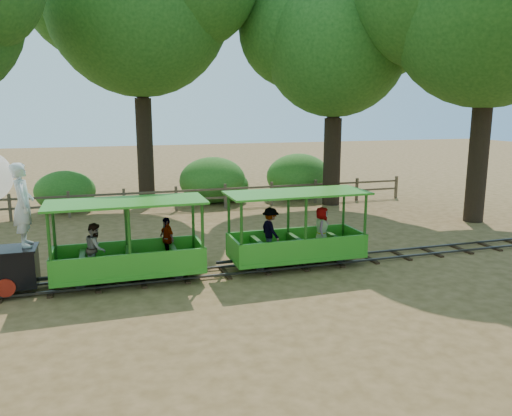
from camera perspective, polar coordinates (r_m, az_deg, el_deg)
name	(u,v)px	position (r m, az deg, el deg)	size (l,w,h in m)	color
ground	(263,269)	(12.74, 0.83, -7.04)	(90.00, 90.00, 0.00)	#A17345
track	(263,267)	(12.72, 0.84, -6.75)	(22.00, 1.00, 0.10)	#3F3D3A
carriage_front	(128,251)	(11.96, -14.45, -4.82)	(3.56, 1.45, 1.85)	#329320
carriage_rear	(294,237)	(12.84, 4.42, -3.28)	(3.56, 1.45, 1.85)	#329320
oak_ne	(334,36)	(21.39, 8.92, 18.82)	(7.30, 6.43, 9.49)	#2D2116
fence	(201,195)	(20.14, -6.30, 1.43)	(18.10, 0.10, 1.00)	brown
shrub_west	(65,191)	(21.08, -20.98, 1.82)	(2.34, 1.80, 1.62)	#2D6B1E
shrub_mid_w	(213,180)	(21.49, -4.99, 3.19)	(2.87, 2.20, 1.98)	#2D6B1E
shrub_mid_e	(225,186)	(21.65, -3.57, 2.55)	(2.09, 1.61, 1.45)	#2D6B1E
shrub_east	(298,176)	(22.66, 4.84, 3.67)	(2.93, 2.25, 2.03)	#2D6B1E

